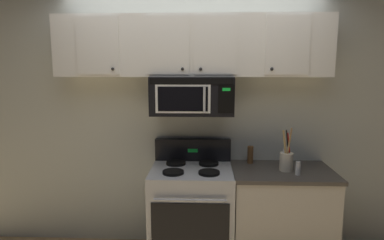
% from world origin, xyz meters
% --- Properties ---
extents(back_wall, '(5.20, 0.10, 2.70)m').
position_xyz_m(back_wall, '(0.00, 0.79, 1.35)').
color(back_wall, silver).
rests_on(back_wall, ground_plane).
extents(stove_range, '(0.76, 0.69, 1.12)m').
position_xyz_m(stove_range, '(0.00, 0.42, 0.47)').
color(stove_range, '#B7BABF').
rests_on(stove_range, ground_plane).
extents(over_range_microwave, '(0.76, 0.43, 0.35)m').
position_xyz_m(over_range_microwave, '(-0.00, 0.54, 1.58)').
color(over_range_microwave, black).
extents(upper_cabinets, '(2.50, 0.36, 0.55)m').
position_xyz_m(upper_cabinets, '(-0.00, 0.57, 2.02)').
color(upper_cabinets, white).
extents(counter_segment, '(0.93, 0.65, 0.90)m').
position_xyz_m(counter_segment, '(0.84, 0.43, 0.45)').
color(counter_segment, '#BCB7AD').
rests_on(counter_segment, ground_plane).
extents(utensil_crock_cream, '(0.12, 0.12, 0.39)m').
position_xyz_m(utensil_crock_cream, '(0.87, 0.41, 1.00)').
color(utensil_crock_cream, beige).
rests_on(utensil_crock_cream, counter_segment).
extents(salt_shaker, '(0.05, 0.05, 0.12)m').
position_xyz_m(salt_shaker, '(0.94, 0.29, 0.96)').
color(salt_shaker, white).
rests_on(salt_shaker, counter_segment).
extents(pepper_mill, '(0.06, 0.06, 0.17)m').
position_xyz_m(pepper_mill, '(0.57, 0.63, 0.98)').
color(pepper_mill, brown).
rests_on(pepper_mill, counter_segment).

